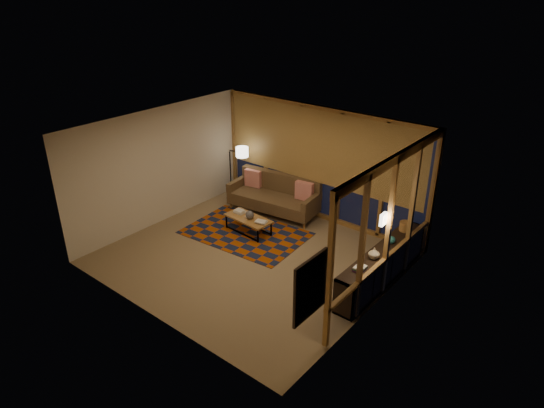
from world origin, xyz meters
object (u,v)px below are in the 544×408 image
Objects in this scene: floor_lamp at (231,173)px; bookshelf at (382,266)px; sofa at (274,196)px; coffee_table at (248,225)px.

floor_lamp reaches higher than bookshelf.
sofa is 0.79× the size of bookshelf.
sofa is at bearing -18.03° from floor_lamp.
coffee_table is 3.27m from bookshelf.
sofa is 2.00× the size of coffee_table.
coffee_table is at bearing -87.83° from sofa.
sofa is 1.51× the size of floor_lamp.
bookshelf is (4.82, -0.98, -0.38)m from floor_lamp.
floor_lamp is at bearing 168.56° from bookshelf.
sofa reaches higher than bookshelf.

